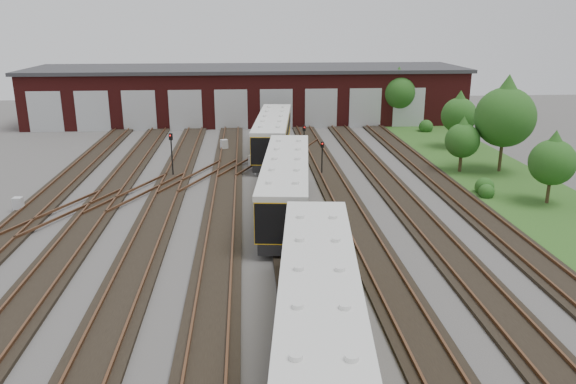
{
  "coord_description": "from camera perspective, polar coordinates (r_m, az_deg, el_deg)",
  "views": [
    {
      "loc": [
        -0.43,
        -28.19,
        11.77
      ],
      "look_at": [
        1.97,
        3.36,
        2.0
      ],
      "focal_mm": 35.0,
      "sensor_mm": 36.0,
      "label": 1
    }
  ],
  "objects": [
    {
      "name": "ground",
      "position": [
        30.55,
        -3.23,
        -5.53
      ],
      "size": [
        120.0,
        120.0,
        0.0
      ],
      "primitive_type": "plane",
      "color": "#413F3C",
      "rests_on": "ground"
    },
    {
      "name": "track_network",
      "position": [
        31.05,
        -3.57,
        -4.94
      ],
      "size": [
        30.4,
        70.0,
        0.33
      ],
      "color": "black",
      "rests_on": "ground"
    },
    {
      "name": "maintenance_shed",
      "position": [
        68.7,
        -4.03,
        9.96
      ],
      "size": [
        51.0,
        12.5,
        6.35
      ],
      "color": "#4C1413",
      "rests_on": "ground"
    },
    {
      "name": "grass_verge",
      "position": [
        44.42,
        21.77,
        0.58
      ],
      "size": [
        8.0,
        55.0,
        0.05
      ],
      "primitive_type": "cube",
      "color": "#224C19",
      "rests_on": "ground"
    },
    {
      "name": "metro_train",
      "position": [
        35.07,
        -0.21,
        0.88
      ],
      "size": [
        4.37,
        47.41,
        3.14
      ],
      "rotation": [
        0.0,
        0.0,
        -0.11
      ],
      "color": "black",
      "rests_on": "ground"
    },
    {
      "name": "signal_mast_0",
      "position": [
        44.1,
        -11.75,
        4.26
      ],
      "size": [
        0.29,
        0.28,
        3.45
      ],
      "rotation": [
        0.0,
        0.0,
        -0.3
      ],
      "color": "black",
      "rests_on": "ground"
    },
    {
      "name": "signal_mast_1",
      "position": [
        33.75,
        -0.34,
        0.41
      ],
      "size": [
        0.3,
        0.29,
        3.18
      ],
      "rotation": [
        0.0,
        0.0,
        0.42
      ],
      "color": "black",
      "rests_on": "ground"
    },
    {
      "name": "signal_mast_2",
      "position": [
        43.98,
        3.49,
        3.92
      ],
      "size": [
        0.25,
        0.23,
        2.66
      ],
      "rotation": [
        0.0,
        0.0,
        -0.09
      ],
      "color": "black",
      "rests_on": "ground"
    },
    {
      "name": "signal_mast_3",
      "position": [
        49.39,
        1.64,
        5.58
      ],
      "size": [
        0.26,
        0.25,
        2.9
      ],
      "rotation": [
        0.0,
        0.0,
        0.16
      ],
      "color": "black",
      "rests_on": "ground"
    },
    {
      "name": "relay_cabinet_0",
      "position": [
        39.62,
        -25.72,
        -1.16
      ],
      "size": [
        0.6,
        0.51,
        0.95
      ],
      "primitive_type": "cube",
      "rotation": [
        0.0,
        0.0,
        -0.07
      ],
      "color": "#B9BBBE",
      "rests_on": "ground"
    },
    {
      "name": "relay_cabinet_1",
      "position": [
        52.96,
        -6.5,
        4.77
      ],
      "size": [
        0.76,
        0.7,
        1.01
      ],
      "primitive_type": "cube",
      "rotation": [
        0.0,
        0.0,
        0.41
      ],
      "color": "#B9BBBE",
      "rests_on": "ground"
    },
    {
      "name": "relay_cabinet_2",
      "position": [
        44.33,
        -2.94,
        2.48
      ],
      "size": [
        0.78,
        0.7,
        1.1
      ],
      "primitive_type": "cube",
      "rotation": [
        0.0,
        0.0,
        0.26
      ],
      "color": "#B9BBBE",
      "rests_on": "ground"
    },
    {
      "name": "relay_cabinet_3",
      "position": [
        47.17,
        -3.68,
        3.22
      ],
      "size": [
        0.64,
        0.59,
        0.87
      ],
      "primitive_type": "cube",
      "rotation": [
        0.0,
        0.0,
        -0.34
      ],
      "color": "#B9BBBE",
      "rests_on": "ground"
    },
    {
      "name": "relay_cabinet_4",
      "position": [
        42.83,
        1.14,
        1.98
      ],
      "size": [
        0.8,
        0.72,
        1.11
      ],
      "primitive_type": "cube",
      "rotation": [
        0.0,
        0.0,
        0.3
      ],
      "color": "#B9BBBE",
      "rests_on": "ground"
    },
    {
      "name": "tree_0",
      "position": [
        65.95,
        11.13,
        10.34
      ],
      "size": [
        4.04,
        4.04,
        6.69
      ],
      "color": "#382C19",
      "rests_on": "ground"
    },
    {
      "name": "tree_1",
      "position": [
        55.48,
        17.01,
        7.86
      ],
      "size": [
        3.3,
        3.3,
        5.47
      ],
      "color": "#382C19",
      "rests_on": "ground"
    },
    {
      "name": "tree_2",
      "position": [
        47.37,
        21.25,
        7.77
      ],
      "size": [
        4.68,
        4.68,
        7.75
      ],
      "color": "#382C19",
      "rests_on": "ground"
    },
    {
      "name": "tree_3",
      "position": [
        46.58,
        17.33,
        5.4
      ],
      "size": [
        2.73,
        2.73,
        4.52
      ],
      "color": "#382C19",
      "rests_on": "ground"
    },
    {
      "name": "tree_4",
      "position": [
        40.4,
        25.34,
        3.25
      ],
      "size": [
        3.01,
        3.01,
        4.98
      ],
      "color": "#382C19",
      "rests_on": "ground"
    },
    {
      "name": "bush_0",
      "position": [
        40.9,
        19.53,
        0.22
      ],
      "size": [
        1.1,
        1.1,
        1.1
      ],
      "primitive_type": "sphere",
      "color": "#1D4B15",
      "rests_on": "ground"
    },
    {
      "name": "bush_1",
      "position": [
        41.78,
        19.35,
        0.76
      ],
      "size": [
        1.34,
        1.34,
        1.34
      ],
      "primitive_type": "sphere",
      "color": "#1D4B15",
      "rests_on": "ground"
    },
    {
      "name": "bush_2",
      "position": [
        63.33,
        13.85,
        6.66
      ],
      "size": [
        1.53,
        1.53,
        1.53
      ],
      "primitive_type": "sphere",
      "color": "#1D4B15",
      "rests_on": "ground"
    }
  ]
}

